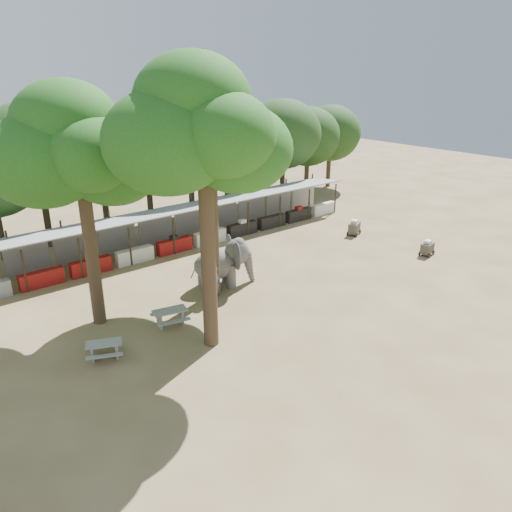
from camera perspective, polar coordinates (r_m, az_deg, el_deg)
ground at (r=24.61m, az=9.30°, el=-7.07°), size 100.00×100.00×0.00m
vendor_stalls at (r=34.06m, az=-8.17°, el=3.24°), size 28.00×2.99×2.80m
yard_tree_left at (r=22.75m, az=-20.15°, el=11.50°), size 7.10×6.90×11.02m
yard_tree_center at (r=19.46m, az=-6.66°, el=14.19°), size 7.10×6.90×12.04m
yard_tree_back at (r=24.49m, az=-5.81°, el=14.05°), size 7.10×6.90×11.36m
backdrop_trees at (r=37.46m, az=-12.75°, el=11.39°), size 46.46×5.95×8.33m
elephant at (r=27.30m, az=-3.71°, el=-0.79°), size 3.62×2.73×2.69m
handler at (r=25.77m, az=-4.65°, el=-3.16°), size 0.76×0.82×1.89m
picnic_table_near at (r=21.99m, az=-16.94°, el=-10.01°), size 1.87×1.79×0.73m
picnic_table_far at (r=23.84m, az=-9.80°, el=-6.68°), size 1.83×1.71×0.78m
cart_front at (r=33.79m, az=18.98°, el=0.89°), size 1.11×0.82×1.00m
cart_back at (r=36.51m, az=11.17°, el=3.22°), size 1.33×1.12×1.10m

